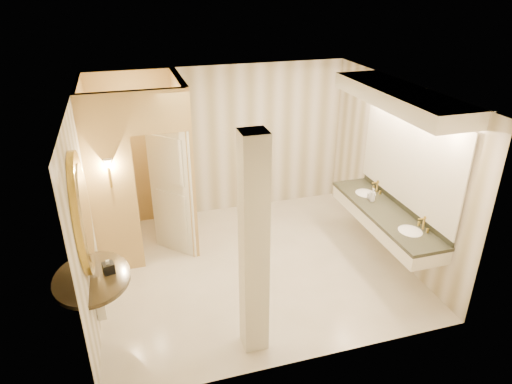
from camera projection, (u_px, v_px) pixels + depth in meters
floor at (254, 266)px, 7.04m from camera, size 4.50×4.50×0.00m
ceiling at (253, 92)px, 5.87m from camera, size 4.50×4.50×0.00m
wall_back at (222, 142)px, 8.18m from camera, size 4.50×0.02×2.70m
wall_front at (307, 264)px, 4.73m from camera, size 4.50×0.02×2.70m
wall_left at (86, 207)px, 5.88m from camera, size 0.02×4.00×2.70m
wall_right at (393, 169)px, 7.03m from camera, size 0.02×4.00×2.70m
toilet_closet at (165, 168)px, 6.98m from camera, size 1.50×1.55×2.70m
wall_sconce at (108, 165)px, 6.17m from camera, size 0.14×0.14×0.42m
vanity at (394, 164)px, 6.50m from camera, size 0.75×2.51×2.09m
console_shelf at (87, 242)px, 5.12m from camera, size 1.11×1.11×2.00m
pillar at (254, 249)px, 4.99m from camera, size 0.28×0.28×2.70m
tissue_box at (109, 268)px, 5.37m from camera, size 0.15×0.15×0.13m
toilet at (167, 205)px, 8.12m from camera, size 0.49×0.73×0.70m
soap_bottle_a at (370, 195)px, 7.14m from camera, size 0.06×0.06×0.13m
soap_bottle_b at (371, 196)px, 7.12m from camera, size 0.12×0.12×0.12m
soap_bottle_c at (373, 195)px, 7.05m from camera, size 0.10×0.10×0.22m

